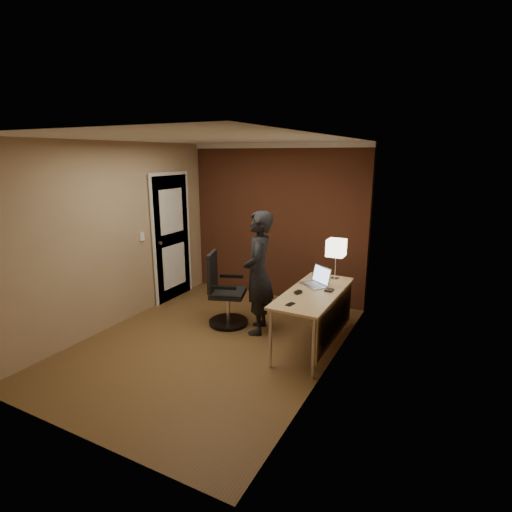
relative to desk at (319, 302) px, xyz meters
name	(u,v)px	position (x,y,z in m)	size (l,w,h in m)	color
room	(250,218)	(-1.53, 1.08, 0.77)	(4.00, 4.00, 4.00)	brown
desk	(319,302)	(0.00, 0.00, 0.00)	(0.60, 1.50, 0.73)	tan
desk_lamp	(336,248)	(0.01, 0.58, 0.55)	(0.22, 0.22, 0.54)	silver
laptop	(317,280)	(-0.12, 0.25, 0.19)	(0.42, 0.40, 0.23)	silver
mouse	(298,292)	(-0.22, -0.17, 0.14)	(0.06, 0.10, 0.03)	black
phone	(290,304)	(-0.16, -0.54, 0.13)	(0.06, 0.12, 0.01)	black
wallet	(329,290)	(0.09, 0.09, 0.14)	(0.09, 0.11, 0.02)	black
office_chair	(223,294)	(-1.41, 0.09, -0.15)	(0.58, 0.64, 1.01)	black
person	(258,273)	(-0.88, 0.11, 0.22)	(0.60, 0.39, 1.64)	black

